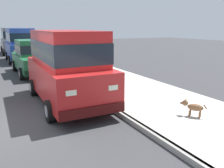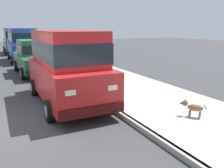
{
  "view_description": "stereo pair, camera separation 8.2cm",
  "coord_description": "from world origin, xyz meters",
  "px_view_note": "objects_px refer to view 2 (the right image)",
  "views": [
    {
      "loc": [
        -0.18,
        -6.78,
        2.65
      ],
      "look_at": [
        3.26,
        -0.18,
        0.85
      ],
      "focal_mm": 38.22,
      "sensor_mm": 36.0,
      "label": 1
    },
    {
      "loc": [
        -0.11,
        -6.82,
        2.65
      ],
      "look_at": [
        3.26,
        -0.18,
        0.85
      ],
      "focal_mm": 38.22,
      "sensor_mm": 36.0,
      "label": 2
    }
  ],
  "objects_px": {
    "car_red_van": "(67,64)",
    "car_grey_van": "(14,39)",
    "dog_brown": "(193,107)",
    "fire_hydrant": "(112,88)",
    "car_green_sedan": "(35,56)",
    "car_blue_van": "(22,43)"
  },
  "relations": [
    {
      "from": "car_red_van",
      "to": "car_grey_van",
      "type": "height_order",
      "value": "same"
    },
    {
      "from": "car_red_van",
      "to": "car_grey_van",
      "type": "distance_m",
      "value": 18.0
    },
    {
      "from": "car_grey_van",
      "to": "car_green_sedan",
      "type": "bearing_deg",
      "value": -90.05
    },
    {
      "from": "car_green_sedan",
      "to": "fire_hydrant",
      "type": "distance_m",
      "value": 6.86
    },
    {
      "from": "car_green_sedan",
      "to": "car_grey_van",
      "type": "relative_size",
      "value": 0.94
    },
    {
      "from": "car_grey_van",
      "to": "fire_hydrant",
      "type": "relative_size",
      "value": 6.79
    },
    {
      "from": "fire_hydrant",
      "to": "car_blue_van",
      "type": "bearing_deg",
      "value": 97.08
    },
    {
      "from": "car_red_van",
      "to": "car_green_sedan",
      "type": "height_order",
      "value": "car_red_van"
    },
    {
      "from": "car_red_van",
      "to": "car_blue_van",
      "type": "relative_size",
      "value": 1.0
    },
    {
      "from": "car_grey_van",
      "to": "dog_brown",
      "type": "bearing_deg",
      "value": -82.7
    },
    {
      "from": "car_green_sedan",
      "to": "car_blue_van",
      "type": "height_order",
      "value": "car_blue_van"
    },
    {
      "from": "car_blue_van",
      "to": "car_green_sedan",
      "type": "bearing_deg",
      "value": -90.27
    },
    {
      "from": "car_grey_van",
      "to": "fire_hydrant",
      "type": "distance_m",
      "value": 18.65
    },
    {
      "from": "car_grey_van",
      "to": "car_blue_van",
      "type": "bearing_deg",
      "value": -89.85
    },
    {
      "from": "car_green_sedan",
      "to": "car_red_van",
      "type": "bearing_deg",
      "value": -89.18
    },
    {
      "from": "dog_brown",
      "to": "fire_hydrant",
      "type": "distance_m",
      "value": 2.99
    },
    {
      "from": "car_red_van",
      "to": "dog_brown",
      "type": "distance_m",
      "value": 4.35
    },
    {
      "from": "car_grey_van",
      "to": "dog_brown",
      "type": "relative_size",
      "value": 7.54
    },
    {
      "from": "car_red_van",
      "to": "car_grey_van",
      "type": "xyz_separation_m",
      "value": [
        -0.08,
        18.0,
        0.0
      ]
    },
    {
      "from": "car_blue_van",
      "to": "dog_brown",
      "type": "relative_size",
      "value": 7.52
    },
    {
      "from": "dog_brown",
      "to": "car_red_van",
      "type": "bearing_deg",
      "value": 128.76
    },
    {
      "from": "car_grey_van",
      "to": "fire_hydrant",
      "type": "height_order",
      "value": "car_grey_van"
    }
  ]
}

